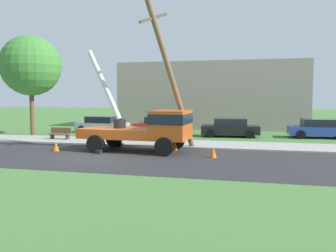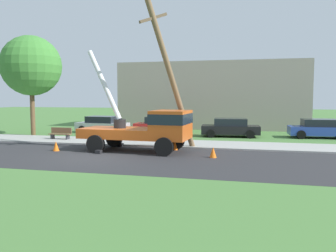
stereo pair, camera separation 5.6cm
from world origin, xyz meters
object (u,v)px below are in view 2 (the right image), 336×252
(parked_sedan_silver, at_px, (102,124))
(parked_sedan_black, at_px, (230,128))
(parked_sedan_red, at_px, (161,125))
(parked_sedan_blue, at_px, (319,129))
(leaning_utility_pole, at_px, (171,75))
(roadside_tree_near, at_px, (31,66))
(traffic_cone_ahead, at_px, (213,152))
(traffic_cone_curbside, at_px, (175,145))
(traffic_cone_behind, at_px, (56,146))
(utility_truck, at_px, (149,127))
(park_bench, at_px, (61,134))

(parked_sedan_silver, bearing_deg, parked_sedan_black, -2.05)
(parked_sedan_red, distance_m, parked_sedan_blue, 12.34)
(leaning_utility_pole, height_order, parked_sedan_red, leaning_utility_pole)
(parked_sedan_black, xyz_separation_m, roadside_tree_near, (-15.44, -2.74, 4.80))
(traffic_cone_ahead, relative_size, parked_sedan_silver, 0.12)
(leaning_utility_pole, relative_size, roadside_tree_near, 1.08)
(parked_sedan_blue, height_order, roadside_tree_near, roadside_tree_near)
(traffic_cone_curbside, bearing_deg, traffic_cone_behind, -163.39)
(utility_truck, xyz_separation_m, roadside_tree_near, (-11.44, 5.74, 4.10))
(utility_truck, distance_m, traffic_cone_curbside, 1.94)
(traffic_cone_ahead, bearing_deg, traffic_cone_behind, 179.57)
(leaning_utility_pole, xyz_separation_m, roadside_tree_near, (-12.46, 4.82, 1.15))
(roadside_tree_near, bearing_deg, leaning_utility_pole, -21.16)
(utility_truck, height_order, parked_sedan_blue, utility_truck)
(traffic_cone_curbside, bearing_deg, parked_sedan_red, 109.89)
(utility_truck, bearing_deg, parked_sedan_blue, 41.18)
(utility_truck, distance_m, traffic_cone_behind, 5.48)
(leaning_utility_pole, distance_m, parked_sedan_black, 8.91)
(traffic_cone_ahead, relative_size, traffic_cone_curbside, 1.00)
(park_bench, bearing_deg, leaning_utility_pole, -16.05)
(leaning_utility_pole, distance_m, parked_sedan_blue, 13.15)
(traffic_cone_behind, height_order, roadside_tree_near, roadside_tree_near)
(parked_sedan_blue, bearing_deg, parked_sedan_red, 179.12)
(leaning_utility_pole, bearing_deg, traffic_cone_ahead, -36.53)
(parked_sedan_blue, bearing_deg, traffic_cone_behind, -147.05)
(parked_sedan_red, xyz_separation_m, parked_sedan_blue, (12.34, -0.19, 0.00))
(traffic_cone_curbside, distance_m, parked_sedan_silver, 11.37)
(leaning_utility_pole, distance_m, traffic_cone_curbside, 4.09)
(park_bench, bearing_deg, traffic_cone_curbside, -15.57)
(traffic_cone_curbside, xyz_separation_m, parked_sedan_black, (2.73, 7.56, 0.43))
(traffic_cone_ahead, relative_size, parked_sedan_blue, 0.12)
(traffic_cone_ahead, height_order, parked_sedan_silver, parked_sedan_silver)
(parked_sedan_blue, distance_m, roadside_tree_near, 22.77)
(park_bench, relative_size, roadside_tree_near, 0.20)
(traffic_cone_behind, xyz_separation_m, parked_sedan_black, (9.27, 9.51, 0.43))
(utility_truck, xyz_separation_m, park_bench, (-7.60, 3.40, -0.95))
(traffic_cone_ahead, height_order, traffic_cone_behind, same)
(parked_sedan_silver, bearing_deg, roadside_tree_near, -145.68)
(parked_sedan_silver, distance_m, parked_sedan_blue, 17.40)
(traffic_cone_curbside, bearing_deg, parked_sedan_silver, 135.67)
(parked_sedan_blue, bearing_deg, parked_sedan_black, -173.53)
(traffic_cone_behind, relative_size, roadside_tree_near, 0.07)
(parked_sedan_silver, distance_m, park_bench, 5.53)
(parked_sedan_red, bearing_deg, roadside_tree_near, -159.14)
(traffic_cone_ahead, bearing_deg, utility_truck, 163.73)
(park_bench, bearing_deg, utility_truck, -24.10)
(leaning_utility_pole, relative_size, parked_sedan_silver, 1.89)
(leaning_utility_pole, relative_size, park_bench, 5.34)
(leaning_utility_pole, height_order, park_bench, leaning_utility_pole)
(traffic_cone_curbside, height_order, park_bench, park_bench)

